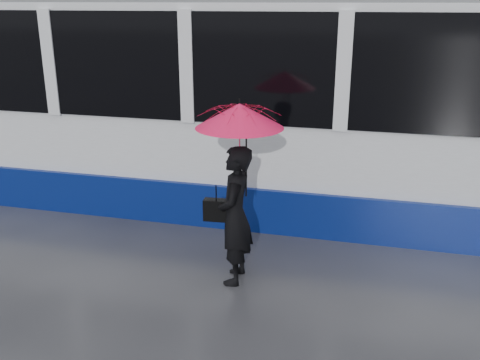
# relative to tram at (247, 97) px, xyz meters

# --- Properties ---
(ground) EXTENTS (90.00, 90.00, 0.00)m
(ground) POSITION_rel_tram_xyz_m (-1.08, -2.50, -1.64)
(ground) COLOR #29292E
(ground) RESTS_ON ground
(rails) EXTENTS (34.00, 1.51, 0.02)m
(rails) POSITION_rel_tram_xyz_m (-1.08, -0.00, -1.63)
(rails) COLOR #3F3D38
(rails) RESTS_ON ground
(tram) EXTENTS (26.00, 2.56, 3.35)m
(tram) POSITION_rel_tram_xyz_m (0.00, 0.00, 0.00)
(tram) COLOR white
(tram) RESTS_ON ground
(woman) EXTENTS (0.42, 0.60, 1.57)m
(woman) POSITION_rel_tram_xyz_m (0.51, -2.60, -0.85)
(woman) COLOR black
(woman) RESTS_ON ground
(umbrella) EXTENTS (0.99, 0.99, 1.06)m
(umbrella) POSITION_rel_tram_xyz_m (0.56, -2.60, 0.09)
(umbrella) COLOR #E91356
(umbrella) RESTS_ON ground
(handbag) EXTENTS (0.29, 0.14, 0.42)m
(handbag) POSITION_rel_tram_xyz_m (0.29, -2.58, -0.81)
(handbag) COLOR black
(handbag) RESTS_ON ground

